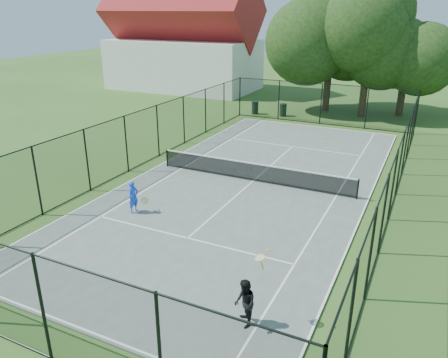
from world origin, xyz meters
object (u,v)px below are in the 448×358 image
at_px(trash_bin_left, 255,108).
at_px(tennis_net, 253,171).
at_px(player_black, 245,303).
at_px(player_blue, 133,197).
at_px(trash_bin_right, 283,110).

bearing_deg(trash_bin_left, tennis_net, -68.25).
distance_m(tennis_net, player_black, 10.54).
xyz_separation_m(trash_bin_left, player_blue, (2.43, -19.40, 0.22)).
bearing_deg(trash_bin_right, tennis_net, -77.04).
height_order(trash_bin_left, trash_bin_right, trash_bin_left).
bearing_deg(trash_bin_right, trash_bin_left, -172.79).
bearing_deg(tennis_net, player_blue, -120.18).
height_order(trash_bin_right, player_blue, player_blue).
xyz_separation_m(tennis_net, trash_bin_left, (-5.58, 13.99, -0.06)).
xyz_separation_m(tennis_net, player_blue, (-3.15, -5.41, 0.16)).
xyz_separation_m(player_blue, player_black, (6.92, -4.42, 0.01)).
distance_m(player_blue, player_black, 8.21).
xyz_separation_m(trash_bin_right, player_blue, (0.14, -19.69, 0.24)).
bearing_deg(player_black, trash_bin_right, 106.32).
bearing_deg(trash_bin_right, player_black, -73.68).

